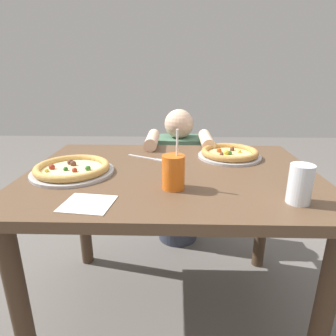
{
  "coord_description": "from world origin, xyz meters",
  "views": [
    {
      "loc": [
        0.02,
        -1.17,
        1.17
      ],
      "look_at": [
        -0.01,
        -0.05,
        0.78
      ],
      "focal_mm": 30.8,
      "sensor_mm": 36.0,
      "label": 1
    }
  ],
  "objects_px": {
    "pizza_far": "(229,153)",
    "water_cup_clear": "(300,183)",
    "drink_cup_colored": "(173,172)",
    "fork": "(147,158)",
    "pizza_near": "(72,169)",
    "diner_seated": "(178,182)"
  },
  "relations": [
    {
      "from": "pizza_near",
      "to": "water_cup_clear",
      "type": "xyz_separation_m",
      "value": [
        0.84,
        -0.26,
        0.05
      ]
    },
    {
      "from": "water_cup_clear",
      "to": "diner_seated",
      "type": "height_order",
      "value": "diner_seated"
    },
    {
      "from": "pizza_far",
      "to": "water_cup_clear",
      "type": "bearing_deg",
      "value": -75.17
    },
    {
      "from": "pizza_far",
      "to": "diner_seated",
      "type": "relative_size",
      "value": 0.33
    },
    {
      "from": "drink_cup_colored",
      "to": "diner_seated",
      "type": "height_order",
      "value": "drink_cup_colored"
    },
    {
      "from": "drink_cup_colored",
      "to": "diner_seated",
      "type": "relative_size",
      "value": 0.24
    },
    {
      "from": "drink_cup_colored",
      "to": "fork",
      "type": "distance_m",
      "value": 0.4
    },
    {
      "from": "pizza_near",
      "to": "drink_cup_colored",
      "type": "xyz_separation_m",
      "value": [
        0.43,
        -0.15,
        0.04
      ]
    },
    {
      "from": "pizza_near",
      "to": "water_cup_clear",
      "type": "bearing_deg",
      "value": -17.09
    },
    {
      "from": "drink_cup_colored",
      "to": "fork",
      "type": "height_order",
      "value": "drink_cup_colored"
    },
    {
      "from": "water_cup_clear",
      "to": "diner_seated",
      "type": "relative_size",
      "value": 0.14
    },
    {
      "from": "diner_seated",
      "to": "pizza_near",
      "type": "bearing_deg",
      "value": -122.95
    },
    {
      "from": "pizza_near",
      "to": "drink_cup_colored",
      "type": "relative_size",
      "value": 1.54
    },
    {
      "from": "fork",
      "to": "diner_seated",
      "type": "bearing_deg",
      "value": 71.42
    },
    {
      "from": "pizza_near",
      "to": "pizza_far",
      "type": "height_order",
      "value": "same"
    },
    {
      "from": "drink_cup_colored",
      "to": "diner_seated",
      "type": "xyz_separation_m",
      "value": [
        0.03,
        0.85,
        -0.38
      ]
    },
    {
      "from": "pizza_far",
      "to": "water_cup_clear",
      "type": "xyz_separation_m",
      "value": [
        0.14,
        -0.51,
        0.05
      ]
    },
    {
      "from": "pizza_near",
      "to": "water_cup_clear",
      "type": "height_order",
      "value": "water_cup_clear"
    },
    {
      "from": "pizza_far",
      "to": "drink_cup_colored",
      "type": "relative_size",
      "value": 1.4
    },
    {
      "from": "fork",
      "to": "pizza_near",
      "type": "bearing_deg",
      "value": -142.46
    },
    {
      "from": "water_cup_clear",
      "to": "diner_seated",
      "type": "distance_m",
      "value": 1.1
    },
    {
      "from": "pizza_near",
      "to": "fork",
      "type": "bearing_deg",
      "value": 37.54
    }
  ]
}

